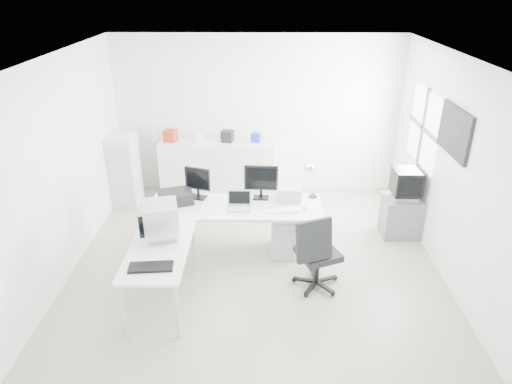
{
  "coord_description": "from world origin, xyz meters",
  "views": [
    {
      "loc": [
        0.07,
        -5.36,
        3.66
      ],
      "look_at": [
        0.0,
        0.2,
        1.0
      ],
      "focal_mm": 32.0,
      "sensor_mm": 36.0,
      "label": 1
    }
  ],
  "objects_px": {
    "crt_tv": "(406,184)",
    "laptop": "(239,203)",
    "drawer_pedestal": "(285,232)",
    "lcd_monitor_large": "(261,182)",
    "inkjet_printer": "(176,197)",
    "filing_cabinet": "(125,170)",
    "crt_monitor": "(161,223)",
    "main_desk": "(236,229)",
    "office_chair": "(318,250)",
    "laser_printer": "(289,193)",
    "tv_cabinet": "(401,216)",
    "sideboard": "(217,168)",
    "lcd_monitor_small": "(198,183)",
    "side_desk": "(162,275)"
  },
  "relations": [
    {
      "from": "lcd_monitor_small",
      "to": "sideboard",
      "type": "bearing_deg",
      "value": 106.01
    },
    {
      "from": "drawer_pedestal",
      "to": "lcd_monitor_large",
      "type": "xyz_separation_m",
      "value": [
        -0.35,
        0.2,
        0.7
      ]
    },
    {
      "from": "lcd_monitor_large",
      "to": "filing_cabinet",
      "type": "bearing_deg",
      "value": 154.14
    },
    {
      "from": "side_desk",
      "to": "tv_cabinet",
      "type": "relative_size",
      "value": 2.24
    },
    {
      "from": "laser_printer",
      "to": "filing_cabinet",
      "type": "xyz_separation_m",
      "value": [
        -2.75,
        1.35,
        -0.22
      ]
    },
    {
      "from": "crt_tv",
      "to": "filing_cabinet",
      "type": "relative_size",
      "value": 0.4
    },
    {
      "from": "laptop",
      "to": "lcd_monitor_large",
      "type": "bearing_deg",
      "value": 50.02
    },
    {
      "from": "filing_cabinet",
      "to": "drawer_pedestal",
      "type": "bearing_deg",
      "value": -29.35
    },
    {
      "from": "inkjet_printer",
      "to": "laser_printer",
      "type": "relative_size",
      "value": 1.33
    },
    {
      "from": "crt_monitor",
      "to": "side_desk",
      "type": "bearing_deg",
      "value": -103.35
    },
    {
      "from": "lcd_monitor_large",
      "to": "tv_cabinet",
      "type": "height_order",
      "value": "lcd_monitor_large"
    },
    {
      "from": "inkjet_printer",
      "to": "tv_cabinet",
      "type": "relative_size",
      "value": 0.74
    },
    {
      "from": "laser_printer",
      "to": "tv_cabinet",
      "type": "distance_m",
      "value": 1.86
    },
    {
      "from": "main_desk",
      "to": "sideboard",
      "type": "distance_m",
      "value": 2.02
    },
    {
      "from": "main_desk",
      "to": "office_chair",
      "type": "distance_m",
      "value": 1.34
    },
    {
      "from": "sideboard",
      "to": "filing_cabinet",
      "type": "distance_m",
      "value": 1.61
    },
    {
      "from": "inkjet_printer",
      "to": "crt_tv",
      "type": "height_order",
      "value": "crt_tv"
    },
    {
      "from": "inkjet_printer",
      "to": "laptop",
      "type": "xyz_separation_m",
      "value": [
        0.9,
        -0.2,
        0.02
      ]
    },
    {
      "from": "main_desk",
      "to": "inkjet_printer",
      "type": "height_order",
      "value": "inkjet_printer"
    },
    {
      "from": "drawer_pedestal",
      "to": "lcd_monitor_large",
      "type": "distance_m",
      "value": 0.81
    },
    {
      "from": "laser_printer",
      "to": "crt_monitor",
      "type": "bearing_deg",
      "value": -144.68
    },
    {
      "from": "sideboard",
      "to": "filing_cabinet",
      "type": "bearing_deg",
      "value": -165.41
    },
    {
      "from": "tv_cabinet",
      "to": "inkjet_printer",
      "type": "bearing_deg",
      "value": -172.66
    },
    {
      "from": "tv_cabinet",
      "to": "side_desk",
      "type": "bearing_deg",
      "value": -154.04
    },
    {
      "from": "tv_cabinet",
      "to": "sideboard",
      "type": "bearing_deg",
      "value": 153.98
    },
    {
      "from": "crt_monitor",
      "to": "crt_tv",
      "type": "distance_m",
      "value": 3.63
    },
    {
      "from": "crt_monitor",
      "to": "crt_tv",
      "type": "bearing_deg",
      "value": 9.06
    },
    {
      "from": "office_chair",
      "to": "sideboard",
      "type": "distance_m",
      "value": 3.14
    },
    {
      "from": "inkjet_printer",
      "to": "laser_printer",
      "type": "distance_m",
      "value": 1.6
    },
    {
      "from": "lcd_monitor_large",
      "to": "laptop",
      "type": "distance_m",
      "value": 0.48
    },
    {
      "from": "laser_printer",
      "to": "crt_monitor",
      "type": "xyz_separation_m",
      "value": [
        -1.6,
        -1.07,
        0.11
      ]
    },
    {
      "from": "main_desk",
      "to": "lcd_monitor_small",
      "type": "height_order",
      "value": "lcd_monitor_small"
    },
    {
      "from": "side_desk",
      "to": "laser_printer",
      "type": "bearing_deg",
      "value": 39.52
    },
    {
      "from": "lcd_monitor_small",
      "to": "sideboard",
      "type": "xyz_separation_m",
      "value": [
        0.1,
        1.72,
        -0.49
      ]
    },
    {
      "from": "lcd_monitor_large",
      "to": "office_chair",
      "type": "distance_m",
      "value": 1.34
    },
    {
      "from": "drawer_pedestal",
      "to": "tv_cabinet",
      "type": "height_order",
      "value": "tv_cabinet"
    },
    {
      "from": "inkjet_printer",
      "to": "lcd_monitor_small",
      "type": "xyz_separation_m",
      "value": [
        0.3,
        0.15,
        0.16
      ]
    },
    {
      "from": "sideboard",
      "to": "office_chair",
      "type": "bearing_deg",
      "value": -61.09
    },
    {
      "from": "filing_cabinet",
      "to": "tv_cabinet",
      "type": "bearing_deg",
      "value": -12.96
    },
    {
      "from": "crt_tv",
      "to": "filing_cabinet",
      "type": "distance_m",
      "value": 4.62
    },
    {
      "from": "office_chair",
      "to": "sideboard",
      "type": "xyz_separation_m",
      "value": [
        -1.52,
        2.75,
        -0.03
      ]
    },
    {
      "from": "inkjet_printer",
      "to": "drawer_pedestal",
      "type": "bearing_deg",
      "value": -20.58
    },
    {
      "from": "drawer_pedestal",
      "to": "side_desk",
      "type": "bearing_deg",
      "value": -143.43
    },
    {
      "from": "lcd_monitor_large",
      "to": "crt_monitor",
      "type": "bearing_deg",
      "value": -134.06
    },
    {
      "from": "inkjet_printer",
      "to": "filing_cabinet",
      "type": "bearing_deg",
      "value": 109.31
    },
    {
      "from": "crt_tv",
      "to": "laptop",
      "type": "bearing_deg",
      "value": -165.55
    },
    {
      "from": "inkjet_printer",
      "to": "sideboard",
      "type": "distance_m",
      "value": 1.94
    },
    {
      "from": "drawer_pedestal",
      "to": "lcd_monitor_small",
      "type": "xyz_separation_m",
      "value": [
        -1.25,
        0.2,
        0.69
      ]
    },
    {
      "from": "main_desk",
      "to": "tv_cabinet",
      "type": "height_order",
      "value": "main_desk"
    },
    {
      "from": "inkjet_printer",
      "to": "lcd_monitor_large",
      "type": "height_order",
      "value": "lcd_monitor_large"
    }
  ]
}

